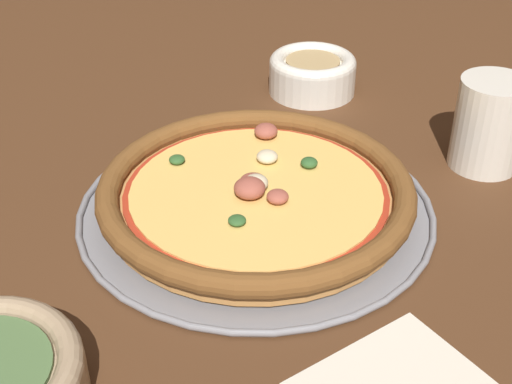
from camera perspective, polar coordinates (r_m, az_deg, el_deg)
ground_plane at (r=0.73m, az=0.00°, el=-1.62°), size 3.00×3.00×0.00m
pizza_tray at (r=0.73m, az=0.00°, el=-1.37°), size 0.36×0.36×0.01m
pizza at (r=0.72m, az=0.00°, el=-0.01°), size 0.32×0.32×0.04m
bowl_near at (r=0.97m, az=4.53°, el=9.53°), size 0.12×0.12×0.05m
drinking_cup at (r=0.82m, az=18.17°, el=5.20°), size 0.08×0.08×0.10m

